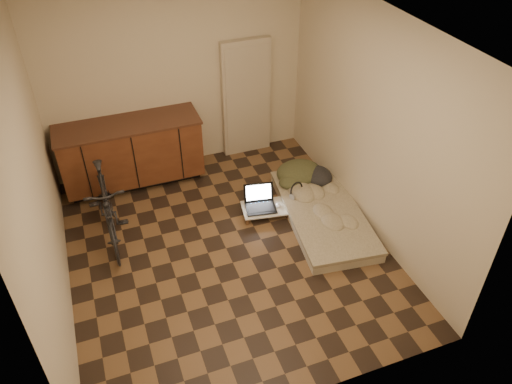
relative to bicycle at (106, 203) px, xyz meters
name	(u,v)px	position (x,y,z in m)	size (l,w,h in m)	color
room_shell	(221,155)	(1.20, -0.69, 0.81)	(3.50, 4.00, 2.60)	brown
cabinets	(132,153)	(0.45, 1.01, -0.03)	(1.84, 0.62, 0.91)	black
appliance_panel	(246,98)	(2.15, 1.25, 0.36)	(0.70, 0.10, 1.70)	beige
bicycle	(106,203)	(0.00, 0.00, 0.00)	(0.45, 1.52, 0.99)	black
futon	(323,213)	(2.50, -0.60, -0.41)	(1.10, 1.92, 0.16)	#BFB498
clothing_pile	(304,168)	(2.56, 0.11, -0.21)	(0.65, 0.54, 0.26)	#3A3E24
headphones	(297,190)	(2.30, -0.23, -0.25)	(0.25, 0.23, 0.16)	black
lap_desk	(265,208)	(1.86, -0.26, -0.41)	(0.64, 0.47, 0.10)	brown
laptop	(260,203)	(1.81, -0.21, -0.34)	(0.43, 0.40, 0.26)	black
mouse	(278,205)	(2.02, -0.29, -0.38)	(0.06, 0.10, 0.03)	white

